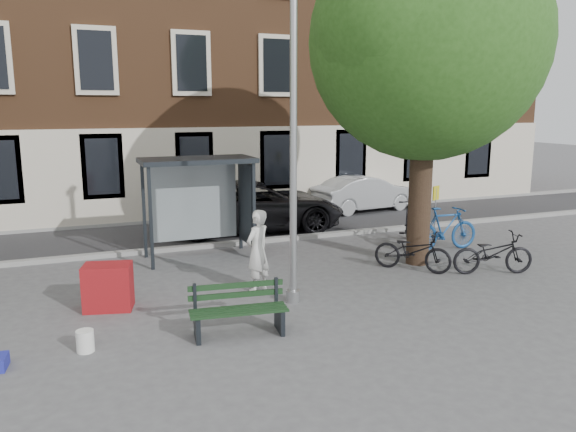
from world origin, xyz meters
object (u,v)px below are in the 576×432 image
(bus_shelter, at_px, (212,184))
(notice_sign, at_px, (435,204))
(bench, at_px, (238,312))
(car_silver, at_px, (365,193))
(bike_c, at_px, (413,251))
(painter, at_px, (258,251))
(bike_a, at_px, (493,253))
(bike_b, at_px, (445,229))
(red_stand, at_px, (108,287))
(car_dark, at_px, (255,206))
(bike_d, at_px, (409,222))
(lamppost, at_px, (293,165))

(bus_shelter, height_order, notice_sign, bus_shelter)
(bench, bearing_deg, car_silver, 57.68)
(bench, xyz_separation_m, bike_c, (5.01, 2.16, 0.09))
(painter, relative_size, bike_a, 0.93)
(notice_sign, bearing_deg, bike_b, -101.63)
(painter, distance_m, notice_sign, 6.05)
(bench, bearing_deg, notice_sign, 36.45)
(bench, distance_m, red_stand, 2.92)
(bus_shelter, bearing_deg, car_silver, 31.63)
(car_dark, relative_size, red_stand, 6.31)
(bus_shelter, xyz_separation_m, notice_sign, (5.96, -1.42, -0.68))
(bike_a, xyz_separation_m, notice_sign, (0.24, 2.61, 0.73))
(bike_a, xyz_separation_m, bike_b, (0.32, 2.25, 0.11))
(notice_sign, bearing_deg, bike_d, 93.65)
(bus_shelter, height_order, bike_c, bus_shelter)
(bike_c, bearing_deg, bus_shelter, 100.61)
(bus_shelter, distance_m, car_silver, 8.28)
(painter, height_order, bike_d, painter)
(bus_shelter, distance_m, red_stand, 4.52)
(bike_a, bearing_deg, car_dark, 46.88)
(lamppost, distance_m, notice_sign, 6.19)
(lamppost, xyz_separation_m, painter, (-0.43, 0.95, -1.90))
(bench, height_order, car_silver, car_silver)
(bike_d, relative_size, red_stand, 2.27)
(bike_c, height_order, car_silver, car_silver)
(bus_shelter, relative_size, painter, 1.61)
(bike_a, relative_size, bike_d, 0.93)
(bike_a, distance_m, car_dark, 7.61)
(bike_b, distance_m, red_stand, 9.04)
(bus_shelter, xyz_separation_m, bike_c, (4.11, -3.12, -1.43))
(bike_a, distance_m, bike_b, 2.28)
(bike_c, bearing_deg, bike_a, -71.78)
(bus_shelter, height_order, car_dark, bus_shelter)
(bus_shelter, xyz_separation_m, car_dark, (2.04, 2.62, -1.13))
(painter, xyz_separation_m, car_dark, (1.86, 5.78, -0.09))
(painter, relative_size, red_stand, 1.96)
(red_stand, bearing_deg, bike_b, 8.72)
(bike_c, bearing_deg, bike_d, 15.84)
(lamppost, relative_size, car_silver, 1.49)
(bike_c, xyz_separation_m, car_silver, (2.86, 7.41, 0.18))
(bike_a, xyz_separation_m, red_stand, (-8.62, 0.88, -0.05))
(bench, xyz_separation_m, car_silver, (7.87, 9.57, 0.28))
(lamppost, xyz_separation_m, bench, (-1.50, -1.17, -2.39))
(painter, distance_m, car_dark, 6.07)
(lamppost, relative_size, car_dark, 1.08)
(lamppost, bearing_deg, notice_sign, 26.62)
(bike_c, xyz_separation_m, bike_d, (1.49, 2.39, 0.12))
(car_silver, bearing_deg, bench, 133.26)
(lamppost, relative_size, red_stand, 6.79)
(bench, distance_m, notice_sign, 7.91)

